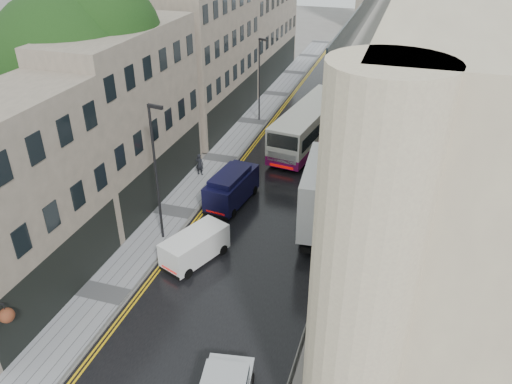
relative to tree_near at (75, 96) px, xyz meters
The scene contains 14 objects.
road 16.14m from the tree_near, 30.96° to the left, with size 9.00×85.00×0.02m, color black.
left_sidewalk 12.16m from the tree_near, 48.44° to the left, with size 2.70×85.00×0.12m, color gray.
right_sidewalk 20.59m from the tree_near, 22.73° to the left, with size 1.80×85.00×0.12m, color slate.
old_shop_row 10.50m from the tree_near, 73.04° to the left, with size 4.50×56.00×12.00m, color gray, non-canonical shape.
modern_block 23.58m from the tree_near, 14.74° to the left, with size 8.00×40.00×14.00m, color beige, non-canonical shape.
tree_near is the anchor object (origin of this frame).
tree_far 13.02m from the tree_near, 88.68° to the left, with size 9.24×9.24×12.46m, color black, non-canonical shape.
cream_bus 15.45m from the tree_near, 41.18° to the left, with size 2.69×11.85×3.23m, color silver, non-canonical shape.
white_lorry 15.93m from the tree_near, ahead, with size 2.56×8.55×4.49m, color silver, non-canonical shape.
white_van 12.21m from the tree_near, 34.63° to the right, with size 1.68×3.93×1.78m, color white, non-canonical shape.
navy_van 10.42m from the tree_near, ahead, with size 1.89×4.72×2.41m, color black, non-canonical shape.
pedestrian 9.71m from the tree_near, 35.72° to the left, with size 0.61×0.40×1.66m, color black.
lamp_post_near 8.55m from the tree_near, 26.83° to the right, with size 0.93×0.21×8.28m, color black, non-canonical shape.
lamp_post_far 18.12m from the tree_near, 66.53° to the left, with size 0.83×0.18×7.39m, color black, non-canonical shape.
Camera 1 is at (7.41, -5.50, 17.18)m, focal length 35.00 mm.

